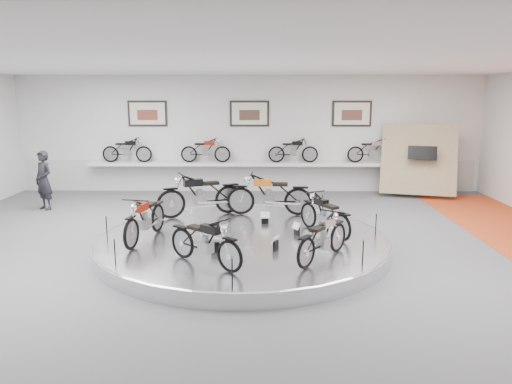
{
  "coord_description": "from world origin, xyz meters",
  "views": [
    {
      "loc": [
        0.41,
        -10.28,
        3.44
      ],
      "look_at": [
        0.29,
        0.6,
        1.24
      ],
      "focal_mm": 35.0,
      "sensor_mm": 36.0,
      "label": 1
    }
  ],
  "objects_px": {
    "display_platform": "(243,243)",
    "bike_e": "(205,241)",
    "bike_b": "(269,194)",
    "bike_c": "(200,194)",
    "bike_d": "(145,218)",
    "bike_f": "(323,237)",
    "visitor": "(44,180)",
    "bike_a": "(325,214)",
    "shelf": "(249,164)"
  },
  "relations": [
    {
      "from": "bike_e",
      "to": "bike_f",
      "type": "bearing_deg",
      "value": 47.35
    },
    {
      "from": "display_platform",
      "to": "bike_a",
      "type": "distance_m",
      "value": 1.93
    },
    {
      "from": "display_platform",
      "to": "bike_b",
      "type": "distance_m",
      "value": 2.19
    },
    {
      "from": "bike_a",
      "to": "visitor",
      "type": "xyz_separation_m",
      "value": [
        -7.82,
        3.58,
        0.12
      ]
    },
    {
      "from": "display_platform",
      "to": "bike_e",
      "type": "bearing_deg",
      "value": -108.4
    },
    {
      "from": "shelf",
      "to": "display_platform",
      "type": "bearing_deg",
      "value": -90.0
    },
    {
      "from": "display_platform",
      "to": "bike_c",
      "type": "relative_size",
      "value": 3.33
    },
    {
      "from": "bike_c",
      "to": "bike_e",
      "type": "distance_m",
      "value": 3.75
    },
    {
      "from": "shelf",
      "to": "bike_f",
      "type": "xyz_separation_m",
      "value": [
        1.57,
        -7.94,
        -0.25
      ]
    },
    {
      "from": "display_platform",
      "to": "bike_a",
      "type": "height_order",
      "value": "bike_a"
    },
    {
      "from": "bike_a",
      "to": "bike_d",
      "type": "height_order",
      "value": "bike_d"
    },
    {
      "from": "bike_b",
      "to": "visitor",
      "type": "bearing_deg",
      "value": -12.35
    },
    {
      "from": "bike_c",
      "to": "bike_d",
      "type": "bearing_deg",
      "value": 43.85
    },
    {
      "from": "display_platform",
      "to": "visitor",
      "type": "distance_m",
      "value": 7.13
    },
    {
      "from": "bike_d",
      "to": "visitor",
      "type": "height_order",
      "value": "visitor"
    },
    {
      "from": "bike_b",
      "to": "bike_c",
      "type": "relative_size",
      "value": 0.97
    },
    {
      "from": "bike_a",
      "to": "bike_f",
      "type": "bearing_deg",
      "value": 142.45
    },
    {
      "from": "bike_d",
      "to": "bike_b",
      "type": "bearing_deg",
      "value": 141.78
    },
    {
      "from": "shelf",
      "to": "bike_e",
      "type": "distance_m",
      "value": 8.28
    },
    {
      "from": "display_platform",
      "to": "bike_d",
      "type": "xyz_separation_m",
      "value": [
        -2.07,
        -0.3,
        0.64
      ]
    },
    {
      "from": "bike_d",
      "to": "bike_e",
      "type": "relative_size",
      "value": 1.08
    },
    {
      "from": "display_platform",
      "to": "bike_a",
      "type": "bearing_deg",
      "value": 6.43
    },
    {
      "from": "bike_d",
      "to": "bike_f",
      "type": "relative_size",
      "value": 1.11
    },
    {
      "from": "bike_a",
      "to": "bike_d",
      "type": "bearing_deg",
      "value": 68.03
    },
    {
      "from": "bike_a",
      "to": "bike_c",
      "type": "xyz_separation_m",
      "value": [
        -2.97,
        1.65,
        0.11
      ]
    },
    {
      "from": "display_platform",
      "to": "bike_e",
      "type": "distance_m",
      "value": 2.04
    },
    {
      "from": "bike_a",
      "to": "visitor",
      "type": "height_order",
      "value": "visitor"
    },
    {
      "from": "bike_c",
      "to": "bike_f",
      "type": "xyz_separation_m",
      "value": [
        2.72,
        -3.4,
        -0.12
      ]
    },
    {
      "from": "bike_e",
      "to": "display_platform",
      "type": "bearing_deg",
      "value": 110.89
    },
    {
      "from": "display_platform",
      "to": "bike_a",
      "type": "xyz_separation_m",
      "value": [
        1.82,
        0.21,
        0.61
      ]
    },
    {
      "from": "bike_d",
      "to": "display_platform",
      "type": "bearing_deg",
      "value": 109.79
    },
    {
      "from": "bike_a",
      "to": "bike_d",
      "type": "relative_size",
      "value": 0.93
    },
    {
      "from": "display_platform",
      "to": "bike_b",
      "type": "xyz_separation_m",
      "value": [
        0.62,
        1.98,
        0.7
      ]
    },
    {
      "from": "bike_a",
      "to": "bike_d",
      "type": "distance_m",
      "value": 3.93
    },
    {
      "from": "bike_d",
      "to": "bike_f",
      "type": "height_order",
      "value": "bike_d"
    },
    {
      "from": "display_platform",
      "to": "bike_b",
      "type": "relative_size",
      "value": 3.43
    },
    {
      "from": "bike_b",
      "to": "bike_c",
      "type": "height_order",
      "value": "bike_c"
    },
    {
      "from": "bike_a",
      "to": "bike_e",
      "type": "height_order",
      "value": "bike_a"
    },
    {
      "from": "bike_a",
      "to": "bike_b",
      "type": "xyz_separation_m",
      "value": [
        -1.2,
        1.77,
        0.09
      ]
    },
    {
      "from": "bike_d",
      "to": "bike_f",
      "type": "distance_m",
      "value": 3.85
    },
    {
      "from": "bike_d",
      "to": "visitor",
      "type": "xyz_separation_m",
      "value": [
        -3.92,
        4.09,
        0.08
      ]
    },
    {
      "from": "display_platform",
      "to": "bike_c",
      "type": "xyz_separation_m",
      "value": [
        -1.15,
        1.86,
        0.71
      ]
    },
    {
      "from": "bike_a",
      "to": "bike_b",
      "type": "height_order",
      "value": "bike_b"
    },
    {
      "from": "shelf",
      "to": "visitor",
      "type": "bearing_deg",
      "value": -156.44
    },
    {
      "from": "bike_c",
      "to": "visitor",
      "type": "height_order",
      "value": "visitor"
    },
    {
      "from": "shelf",
      "to": "bike_b",
      "type": "distance_m",
      "value": 4.47
    },
    {
      "from": "display_platform",
      "to": "shelf",
      "type": "xyz_separation_m",
      "value": [
        0.0,
        6.4,
        0.85
      ]
    },
    {
      "from": "shelf",
      "to": "bike_f",
      "type": "height_order",
      "value": "bike_f"
    },
    {
      "from": "bike_c",
      "to": "visitor",
      "type": "bearing_deg",
      "value": -44.67
    },
    {
      "from": "bike_f",
      "to": "visitor",
      "type": "height_order",
      "value": "visitor"
    }
  ]
}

